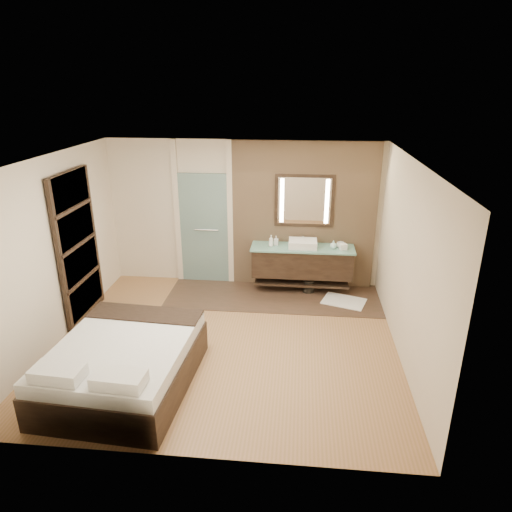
# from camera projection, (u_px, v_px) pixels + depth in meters

# --- Properties ---
(floor) EXTENTS (5.00, 5.00, 0.00)m
(floor) POSITION_uv_depth(u_px,v_px,m) (226.00, 342.00, 6.82)
(floor) COLOR olive
(floor) RESTS_ON ground
(tile_strip) EXTENTS (3.80, 1.30, 0.01)m
(tile_strip) POSITION_uv_depth(u_px,v_px,m) (273.00, 296.00, 8.25)
(tile_strip) COLOR #3A2D20
(tile_strip) RESTS_ON floor
(stone_wall) EXTENTS (2.60, 0.08, 2.70)m
(stone_wall) POSITION_uv_depth(u_px,v_px,m) (304.00, 216.00, 8.29)
(stone_wall) COLOR tan
(stone_wall) RESTS_ON floor
(vanity) EXTENTS (1.85, 0.55, 0.88)m
(vanity) POSITION_uv_depth(u_px,v_px,m) (302.00, 261.00, 8.29)
(vanity) COLOR black
(vanity) RESTS_ON stone_wall
(mirror_unit) EXTENTS (1.06, 0.04, 0.96)m
(mirror_unit) POSITION_uv_depth(u_px,v_px,m) (304.00, 201.00, 8.13)
(mirror_unit) COLOR black
(mirror_unit) RESTS_ON stone_wall
(frosted_door) EXTENTS (1.10, 0.12, 2.70)m
(frosted_door) POSITION_uv_depth(u_px,v_px,m) (204.00, 224.00, 8.53)
(frosted_door) COLOR #A5D0CB
(frosted_door) RESTS_ON floor
(shoji_partition) EXTENTS (0.06, 1.20, 2.40)m
(shoji_partition) POSITION_uv_depth(u_px,v_px,m) (78.00, 247.00, 7.17)
(shoji_partition) COLOR black
(shoji_partition) RESTS_ON floor
(bed) EXTENTS (1.73, 2.11, 0.77)m
(bed) POSITION_uv_depth(u_px,v_px,m) (124.00, 364.00, 5.73)
(bed) COLOR black
(bed) RESTS_ON floor
(bath_mat) EXTENTS (0.84, 0.71, 0.02)m
(bath_mat) POSITION_uv_depth(u_px,v_px,m) (344.00, 301.00, 8.04)
(bath_mat) COLOR white
(bath_mat) RESTS_ON floor
(waste_bin) EXTENTS (0.25, 0.25, 0.25)m
(waste_bin) POSITION_uv_depth(u_px,v_px,m) (309.00, 286.00, 8.38)
(waste_bin) COLOR black
(waste_bin) RESTS_ON floor
(tissue_box) EXTENTS (0.14, 0.14, 0.10)m
(tissue_box) POSITION_uv_depth(u_px,v_px,m) (343.00, 247.00, 8.05)
(tissue_box) COLOR white
(tissue_box) RESTS_ON vanity
(soap_bottle_a) EXTENTS (0.10, 0.10, 0.21)m
(soap_bottle_a) POSITION_uv_depth(u_px,v_px,m) (271.00, 241.00, 8.18)
(soap_bottle_a) COLOR white
(soap_bottle_a) RESTS_ON vanity
(soap_bottle_b) EXTENTS (0.08, 0.08, 0.17)m
(soap_bottle_b) POSITION_uv_depth(u_px,v_px,m) (276.00, 240.00, 8.25)
(soap_bottle_b) COLOR #B2B2B2
(soap_bottle_b) RESTS_ON vanity
(soap_bottle_c) EXTENTS (0.13, 0.13, 0.15)m
(soap_bottle_c) POSITION_uv_depth(u_px,v_px,m) (333.00, 245.00, 8.08)
(soap_bottle_c) COLOR #C1F3F0
(soap_bottle_c) RESTS_ON vanity
(cup) EXTENTS (0.16, 0.16, 0.10)m
(cup) POSITION_uv_depth(u_px,v_px,m) (340.00, 245.00, 8.13)
(cup) COLOR silver
(cup) RESTS_ON vanity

